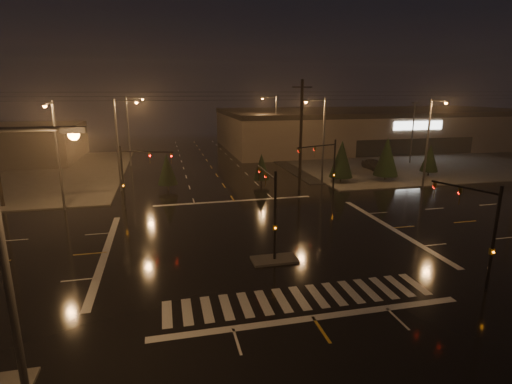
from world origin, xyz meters
TOP-DOWN VIEW (x-y plane):
  - ground at (0.00, 0.00)m, footprint 140.00×140.00m
  - sidewalk_ne at (30.00, 30.00)m, footprint 36.00×36.00m
  - median_island at (0.00, -4.00)m, footprint 3.00×1.60m
  - crosswalk at (0.00, -9.00)m, footprint 15.00×2.60m
  - stop_bar_near at (0.00, -11.00)m, footprint 16.00×0.50m
  - stop_bar_far at (0.00, 11.00)m, footprint 16.00×0.50m
  - parking_lot at (35.00, 28.00)m, footprint 50.00×24.00m
  - retail_building at (35.00, 45.99)m, footprint 60.20×28.30m
  - signal_mast_median at (0.00, -3.07)m, footprint 0.25×4.59m
  - signal_mast_ne at (9.50, 10.14)m, footprint 4.84×1.86m
  - signal_mast_nw at (-9.50, 10.14)m, footprint 4.84×1.86m
  - signal_mast_se at (10.23, -9.75)m, footprint 1.55×3.87m
  - streetlight_0 at (-11.18, -15.00)m, footprint 2.77×0.32m
  - streetlight_1 at (-11.18, 18.00)m, footprint 2.77×0.32m
  - streetlight_2 at (-11.18, 34.00)m, footprint 2.77×0.32m
  - streetlight_3 at (11.18, 16.00)m, footprint 2.77×0.32m
  - streetlight_4 at (11.18, 36.00)m, footprint 2.77×0.32m
  - streetlight_5 at (-16.00, 11.18)m, footprint 0.32×2.77m
  - streetlight_6 at (22.00, 11.18)m, footprint 0.32×2.77m
  - utility_pole_1 at (8.00, 14.00)m, footprint 2.20×0.32m
  - conifer_0 at (14.04, 16.29)m, footprint 2.83×2.83m
  - conifer_1 at (19.84, 15.96)m, footprint 3.00×3.00m
  - conifer_2 at (26.71, 17.02)m, footprint 2.26×2.26m
  - conifer_3 at (-6.41, 17.11)m, footprint 2.20×2.20m
  - conifer_4 at (4.37, 17.17)m, footprint 1.95×1.95m
  - car_parked at (22.02, 22.74)m, footprint 1.82×4.45m

SIDE VIEW (x-z plane):
  - ground at x=0.00m, z-range 0.00..0.00m
  - crosswalk at x=0.00m, z-range 0.00..0.01m
  - stop_bar_near at x=0.00m, z-range 0.00..0.01m
  - stop_bar_far at x=0.00m, z-range 0.00..0.01m
  - parking_lot at x=35.00m, z-range 0.00..0.08m
  - sidewalk_ne at x=30.00m, z-range 0.00..0.12m
  - median_island at x=0.00m, z-range 0.00..0.15m
  - car_parked at x=22.02m, z-range 0.00..1.51m
  - conifer_4 at x=4.37m, z-range 0.35..4.09m
  - conifer_3 at x=-6.41m, z-range 0.35..4.49m
  - conifer_2 at x=26.71m, z-range 0.35..4.57m
  - conifer_0 at x=14.04m, z-range 0.35..5.48m
  - conifer_1 at x=19.84m, z-range 0.35..5.73m
  - signal_mast_se at x=10.23m, z-range 0.71..6.71m
  - signal_mast_median at x=0.00m, z-range 0.75..6.75m
  - signal_mast_ne at x=9.50m, z-range 0.79..6.79m
  - signal_mast_nw at x=-9.50m, z-range 0.79..6.79m
  - retail_building at x=35.00m, z-range 0.24..7.44m
  - streetlight_0 at x=-11.18m, z-range 0.80..10.80m
  - streetlight_1 at x=-11.18m, z-range 0.80..10.80m
  - streetlight_2 at x=-11.18m, z-range 0.80..10.80m
  - streetlight_3 at x=11.18m, z-range 0.80..10.80m
  - streetlight_4 at x=11.18m, z-range 0.80..10.80m
  - streetlight_5 at x=-16.00m, z-range 0.80..10.80m
  - streetlight_6 at x=22.00m, z-range 0.80..10.80m
  - utility_pole_1 at x=8.00m, z-range 0.13..12.13m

